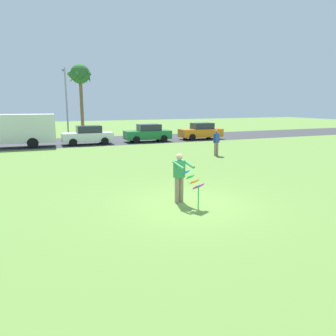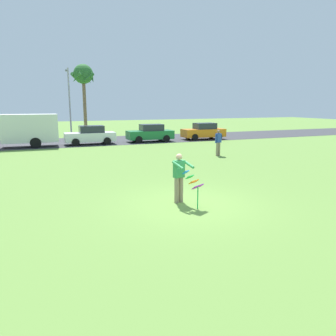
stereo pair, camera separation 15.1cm
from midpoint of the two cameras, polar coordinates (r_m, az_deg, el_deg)
ground_plane at (r=11.34m, az=4.03°, el=-6.32°), size 120.00×120.00×0.00m
road_strip at (r=31.28m, az=-13.23°, el=4.58°), size 120.00×8.00×0.01m
person_kite_flyer at (r=11.26m, az=2.36°, el=-1.42°), size 0.64×0.72×1.73m
kite_held at (r=10.69m, az=4.94°, el=-2.69°), size 0.62×0.73×1.24m
parked_truck_red_cab at (r=28.41m, az=-24.52°, el=6.10°), size 6.75×2.24×2.62m
parked_car_white at (r=28.78m, az=-13.29°, el=5.58°), size 4.21×1.86×1.60m
parked_car_green at (r=30.10m, az=-2.97°, el=6.09°), size 4.23×1.89×1.60m
parked_car_orange at (r=32.34m, az=6.39°, el=6.38°), size 4.24×1.91×1.60m
palm_tree_right_near at (r=37.86m, az=-14.48°, el=15.20°), size 2.58×2.71×7.68m
streetlight_pole at (r=35.58m, az=-16.79°, el=11.60°), size 0.24×1.65×7.00m
person_walker_near at (r=21.98m, az=8.99°, el=4.54°), size 0.55×0.31×1.73m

